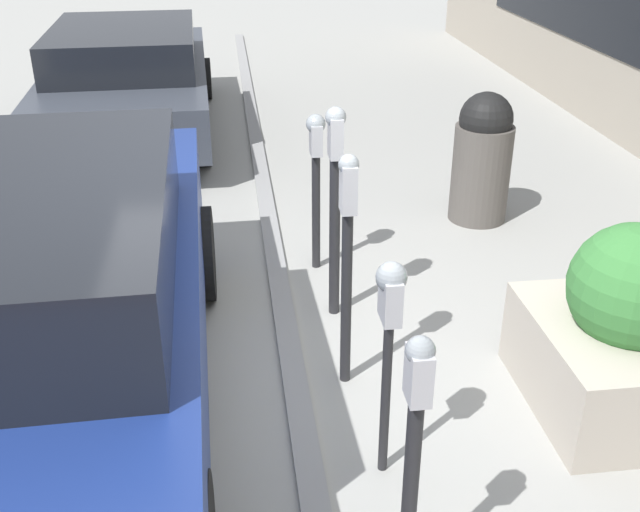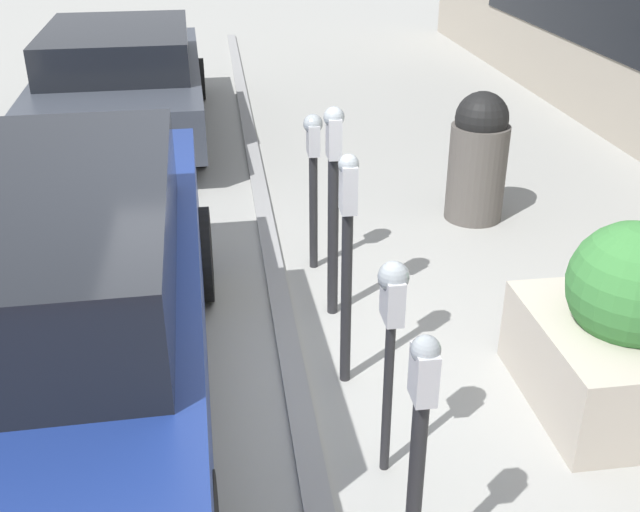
% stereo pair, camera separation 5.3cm
% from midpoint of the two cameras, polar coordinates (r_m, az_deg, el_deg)
% --- Properties ---
extents(ground_plane, '(40.00, 40.00, 0.00)m').
position_cam_midpoint_polar(ground_plane, '(5.00, -1.32, -9.57)').
color(ground_plane, '#999993').
extents(curb_strip, '(24.50, 0.16, 0.04)m').
position_cam_midpoint_polar(curb_strip, '(4.98, -2.25, -9.45)').
color(curb_strip, gray).
rests_on(curb_strip, ground_plane).
extents(parking_meter_nearest, '(0.14, 0.12, 1.39)m').
position_cam_midpoint_polar(parking_meter_nearest, '(3.22, 7.07, -13.66)').
color(parking_meter_nearest, '#232326').
rests_on(parking_meter_nearest, ground_plane).
extents(parking_meter_second, '(0.19, 0.16, 1.30)m').
position_cam_midpoint_polar(parking_meter_second, '(3.79, 5.08, -4.60)').
color(parking_meter_second, '#232326').
rests_on(parking_meter_second, ground_plane).
extents(parking_meter_middle, '(0.14, 0.12, 1.56)m').
position_cam_midpoint_polar(parking_meter_middle, '(4.51, 1.75, 1.07)').
color(parking_meter_middle, '#232326').
rests_on(parking_meter_middle, ground_plane).
extents(parking_meter_fourth, '(0.17, 0.14, 1.60)m').
position_cam_midpoint_polar(parking_meter_fourth, '(5.29, 0.74, 5.24)').
color(parking_meter_fourth, '#232326').
rests_on(parking_meter_fourth, ground_plane).
extents(parking_meter_farthest, '(0.18, 0.15, 1.33)m').
position_cam_midpoint_polar(parking_meter_farthest, '(6.03, -0.77, 7.02)').
color(parking_meter_farthest, '#232326').
rests_on(parking_meter_farthest, ground_plane).
extents(planter_box, '(1.19, 1.05, 1.21)m').
position_cam_midpoint_polar(planter_box, '(4.91, 21.80, -5.47)').
color(planter_box, '#B2A899').
rests_on(planter_box, ground_plane).
extents(parked_car_middle, '(4.77, 2.09, 1.64)m').
position_cam_midpoint_polar(parked_car_middle, '(4.43, -22.19, -3.63)').
color(parked_car_middle, navy).
rests_on(parked_car_middle, ground_plane).
extents(parked_car_rear, '(4.84, 2.08, 1.36)m').
position_cam_midpoint_polar(parked_car_rear, '(10.08, -14.97, 13.03)').
color(parked_car_rear, '#383D47').
rests_on(parked_car_rear, ground_plane).
extents(trash_bin, '(0.55, 0.55, 1.24)m').
position_cam_midpoint_polar(trash_bin, '(7.26, 11.75, 7.42)').
color(trash_bin, '#514C47').
rests_on(trash_bin, ground_plane).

